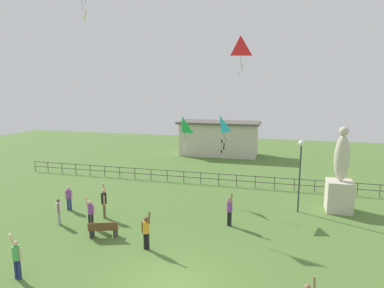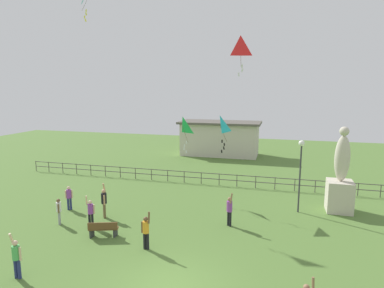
% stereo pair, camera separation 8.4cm
% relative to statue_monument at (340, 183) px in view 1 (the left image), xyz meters
% --- Properties ---
extents(ground_plane, '(80.00, 80.00, 0.00)m').
position_rel_statue_monument_xyz_m(ground_plane, '(-7.57, -10.43, -1.80)').
color(ground_plane, '#517533').
extents(statue_monument, '(1.51, 1.51, 5.33)m').
position_rel_statue_monument_xyz_m(statue_monument, '(0.00, 0.00, 0.00)').
color(statue_monument, beige).
rests_on(statue_monument, ground_plane).
extents(lamppost, '(0.36, 0.36, 4.52)m').
position_rel_statue_monument_xyz_m(lamppost, '(-2.45, -0.83, 1.48)').
color(lamppost, '#38383D').
rests_on(lamppost, ground_plane).
extents(park_bench, '(1.55, 0.88, 0.85)m').
position_rel_statue_monument_xyz_m(park_bench, '(-12.29, -7.19, -1.33)').
color(park_bench, brown).
rests_on(park_bench, ground_plane).
extents(person_0, '(0.49, 0.30, 1.91)m').
position_rel_statue_monument_xyz_m(person_0, '(-9.65, -7.78, -0.84)').
color(person_0, black).
rests_on(person_0, ground_plane).
extents(person_1, '(0.36, 0.53, 2.05)m').
position_rel_statue_monument_xyz_m(person_1, '(-13.59, -4.81, -0.77)').
color(person_1, brown).
rests_on(person_1, ground_plane).
extents(person_2, '(0.49, 0.32, 1.91)m').
position_rel_statue_monument_xyz_m(person_2, '(-13.69, -11.42, -0.84)').
color(person_2, navy).
rests_on(person_2, ground_plane).
extents(person_3, '(0.41, 0.47, 1.96)m').
position_rel_statue_monument_xyz_m(person_3, '(-6.25, -4.04, -0.81)').
color(person_3, black).
rests_on(person_3, ground_plane).
extents(person_4, '(0.29, 0.39, 1.49)m').
position_rel_statue_monument_xyz_m(person_4, '(-15.55, -6.35, -0.94)').
color(person_4, '#99999E').
rests_on(person_4, ground_plane).
extents(person_5, '(0.48, 0.29, 1.81)m').
position_rel_statue_monument_xyz_m(person_5, '(-13.61, -6.22, -0.89)').
color(person_5, black).
rests_on(person_5, ground_plane).
extents(person_6, '(0.41, 0.28, 1.53)m').
position_rel_statue_monument_xyz_m(person_6, '(-16.39, -4.24, -0.91)').
color(person_6, navy).
rests_on(person_6, ground_plane).
extents(kite_0, '(0.92, 1.11, 2.36)m').
position_rel_statue_monument_xyz_m(kite_0, '(-7.47, -0.75, 3.46)').
color(kite_0, '#19B2B2').
extents(kite_1, '(0.99, 0.92, 2.58)m').
position_rel_statue_monument_xyz_m(kite_1, '(-10.28, 0.36, 3.16)').
color(kite_1, '#1EB759').
extents(kite_2, '(0.90, 0.60, 2.14)m').
position_rel_statue_monument_xyz_m(kite_2, '(-5.97, -3.11, 7.97)').
color(kite_2, red).
extents(waterfront_railing, '(36.00, 0.06, 0.95)m').
position_rel_statue_monument_xyz_m(waterfront_railing, '(-8.02, 3.57, -1.17)').
color(waterfront_railing, '#4C4742').
rests_on(waterfront_railing, ground_plane).
extents(pavilion_building, '(9.16, 4.28, 3.88)m').
position_rel_statue_monument_xyz_m(pavilion_building, '(-10.45, 15.57, 0.17)').
color(pavilion_building, beige).
rests_on(pavilion_building, ground_plane).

